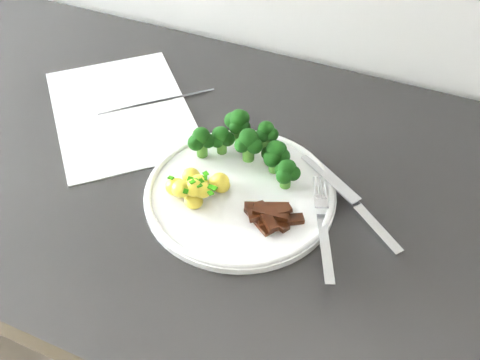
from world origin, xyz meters
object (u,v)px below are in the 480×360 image
at_px(recipe_paper, 122,110).
at_px(beef_strips, 270,215).
at_px(fork, 324,231).
at_px(potatoes, 195,187).
at_px(counter, 198,334).
at_px(broccoli, 249,143).
at_px(knife, 361,213).
at_px(plate, 240,193).

distance_m(recipe_paper, beef_strips, 0.32).
bearing_deg(fork, potatoes, -179.46).
xyz_separation_m(counter, broccoli, (0.09, 0.03, 0.50)).
relative_size(broccoli, potatoes, 2.09).
height_order(counter, knife, knife).
bearing_deg(counter, broccoli, 20.21).
xyz_separation_m(plate, beef_strips, (0.05, -0.03, 0.01)).
relative_size(broccoli, knife, 0.97).
relative_size(plate, broccoli, 1.56).
xyz_separation_m(counter, recipe_paper, (-0.14, 0.07, 0.46)).
height_order(counter, broccoli, broccoli).
bearing_deg(knife, plate, -169.41).
relative_size(recipe_paper, broccoli, 2.12).
distance_m(potatoes, beef_strips, 0.10).
bearing_deg(knife, potatoes, -164.29).
xyz_separation_m(broccoli, fork, (0.13, -0.09, -0.02)).
relative_size(fork, knife, 0.98).
bearing_deg(knife, recipe_paper, 170.84).
relative_size(plate, knife, 1.51).
xyz_separation_m(plate, knife, (0.15, 0.03, 0.00)).
relative_size(counter, broccoli, 15.38).
height_order(fork, knife, fork).
height_order(plate, beef_strips, beef_strips).
distance_m(beef_strips, knife, 0.12).
distance_m(beef_strips, fork, 0.07).
relative_size(potatoes, fork, 0.47).
bearing_deg(plate, potatoes, -150.35).
bearing_deg(broccoli, knife, -10.33).
xyz_separation_m(plate, potatoes, (-0.05, -0.03, 0.02)).
bearing_deg(potatoes, plate, 29.65).
relative_size(recipe_paper, fork, 2.10).
bearing_deg(potatoes, fork, 0.54).
xyz_separation_m(counter, beef_strips, (0.16, -0.05, 0.48)).
distance_m(counter, knife, 0.53).
distance_m(plate, fork, 0.12).
distance_m(broccoli, fork, 0.16).
relative_size(broccoli, fork, 0.99).
relative_size(counter, fork, 15.23).
relative_size(potatoes, beef_strips, 0.96).
relative_size(plate, fork, 1.54).
xyz_separation_m(beef_strips, knife, (0.10, 0.06, -0.01)).
height_order(potatoes, knife, potatoes).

